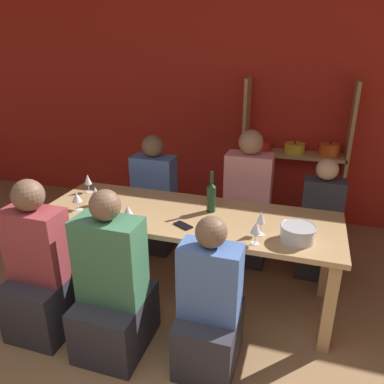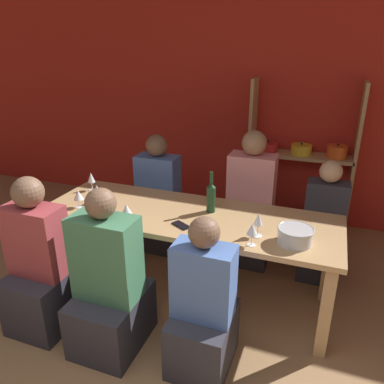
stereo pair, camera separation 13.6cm
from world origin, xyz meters
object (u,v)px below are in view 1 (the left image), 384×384
at_px(mixing_bowl, 298,233).
at_px(person_far_a, 155,206).
at_px(wine_bottle_green, 211,196).
at_px(wine_glass_red_a, 95,192).
at_px(person_near_b, 114,294).
at_px(person_near_a, 43,278).
at_px(person_far_b, 247,212).
at_px(wine_glass_empty_b, 128,211).
at_px(wine_glass_red_b, 256,228).
at_px(person_near_c, 209,314).
at_px(wine_glass_white_b, 88,180).
at_px(person_far_c, 319,231).
at_px(cell_phone, 183,225).
at_px(wine_glass_white_a, 261,219).
at_px(dining_table, 188,224).
at_px(wine_glass_empty_a, 77,198).
at_px(shelf_unit, 292,172).

distance_m(mixing_bowl, person_far_a, 1.75).
relative_size(wine_bottle_green, wine_glass_red_a, 2.08).
bearing_deg(person_near_b, person_near_a, 178.65).
bearing_deg(person_far_b, wine_glass_empty_b, 56.39).
relative_size(wine_glass_red_b, person_near_c, 0.15).
distance_m(wine_glass_white_b, person_far_c, 2.16).
relative_size(person_far_b, person_far_c, 1.17).
xyz_separation_m(person_far_b, person_far_c, (0.68, -0.08, -0.07)).
distance_m(wine_glass_empty_b, person_far_c, 1.79).
bearing_deg(cell_phone, wine_glass_red_a, 169.52).
relative_size(wine_glass_empty_b, cell_phone, 0.92).
height_order(wine_glass_red_a, wine_glass_white_a, wine_glass_white_a).
bearing_deg(wine_glass_white_b, person_far_b, 24.21).
relative_size(person_near_a, person_near_c, 1.09).
relative_size(wine_glass_red_a, person_far_a, 0.14).
xyz_separation_m(wine_glass_red_a, person_far_b, (1.14, 0.85, -0.40)).
bearing_deg(person_far_a, wine_glass_white_b, 53.55).
height_order(cell_phone, person_near_c, person_near_c).
bearing_deg(person_far_b, person_near_c, 90.55).
xyz_separation_m(dining_table, person_far_a, (-0.60, 0.72, -0.23)).
relative_size(wine_glass_empty_a, person_near_a, 0.12).
distance_m(dining_table, wine_glass_red_b, 0.69).
relative_size(wine_glass_white_b, person_near_a, 0.14).
bearing_deg(person_near_a, cell_phone, 28.30).
relative_size(shelf_unit, wine_glass_empty_b, 11.03).
height_order(wine_glass_red_b, person_near_a, person_near_a).
bearing_deg(mixing_bowl, dining_table, 167.99).
height_order(wine_glass_empty_b, person_near_b, person_near_b).
relative_size(dining_table, cell_phone, 14.39).
relative_size(person_far_a, person_near_b, 0.99).
relative_size(wine_glass_red_a, wine_glass_white_b, 0.96).
height_order(wine_bottle_green, wine_glass_empty_a, wine_bottle_green).
relative_size(wine_glass_red_b, person_far_a, 0.14).
relative_size(wine_glass_white_b, person_far_b, 0.13).
bearing_deg(wine_glass_empty_b, person_far_c, 35.71).
height_order(person_far_a, person_far_b, person_far_b).
distance_m(mixing_bowl, person_far_b, 1.14).
bearing_deg(mixing_bowl, person_near_b, -154.86).
bearing_deg(wine_glass_white_b, dining_table, -9.72).
height_order(wine_glass_red_a, wine_glass_red_b, same).
xyz_separation_m(dining_table, wine_glass_empty_b, (-0.37, -0.30, 0.20)).
bearing_deg(person_near_a, person_far_b, 50.33).
xyz_separation_m(wine_glass_red_a, wine_glass_white_b, (-0.22, 0.23, 0.00)).
distance_m(wine_bottle_green, wine_glass_empty_b, 0.67).
relative_size(wine_bottle_green, person_far_c, 0.31).
bearing_deg(person_far_c, wine_glass_white_b, 14.67).
bearing_deg(wine_bottle_green, person_far_a, 140.98).
distance_m(wine_glass_white_b, cell_phone, 1.12).
height_order(wine_glass_empty_b, cell_phone, wine_glass_empty_b).
xyz_separation_m(wine_glass_white_a, person_near_b, (-0.90, -0.55, -0.45)).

